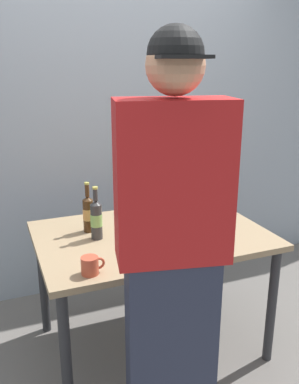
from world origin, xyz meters
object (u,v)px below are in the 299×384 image
at_px(person_figure, 172,257).
at_px(beer_bottle_dark, 96,219).
at_px(coffee_mug, 90,265).
at_px(beer_bottle_amber, 88,213).
at_px(laptop, 183,215).

bearing_deg(person_figure, beer_bottle_dark, 100.96).
bearing_deg(coffee_mug, beer_bottle_amber, 77.19).
xyz_separation_m(laptop, person_figure, (-0.41, -0.72, 0.13)).
distance_m(beer_bottle_dark, coffee_mug, 0.42).
distance_m(beer_bottle_amber, beer_bottle_dark, 0.12).
bearing_deg(laptop, person_figure, -119.68).
relative_size(beer_bottle_dark, person_figure, 0.16).
distance_m(laptop, beer_bottle_amber, 0.58).
bearing_deg(laptop, coffee_mug, -149.23).
xyz_separation_m(laptop, coffee_mug, (-0.68, -0.41, -0.01)).
xyz_separation_m(beer_bottle_dark, person_figure, (0.14, -0.70, 0.07)).
distance_m(person_figure, coffee_mug, 0.44).
bearing_deg(coffee_mug, laptop, 30.77).
distance_m(laptop, coffee_mug, 0.79).
relative_size(beer_bottle_dark, coffee_mug, 2.66).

